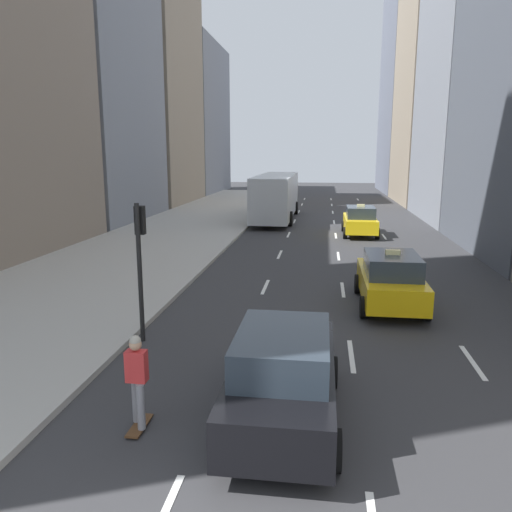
{
  "coord_description": "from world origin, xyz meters",
  "views": [
    {
      "loc": [
        1.83,
        -3.53,
        4.81
      ],
      "look_at": [
        -0.5,
        13.67,
        1.22
      ],
      "focal_mm": 35.0,
      "sensor_mm": 36.0,
      "label": 1
    }
  ],
  "objects_px": {
    "traffic_light_pole": "(140,250)",
    "sedan_black_near": "(283,374)",
    "taxi_lead": "(390,279)",
    "taxi_second": "(360,221)",
    "city_bus": "(276,195)",
    "skateboarder": "(137,378)"
  },
  "relations": [
    {
      "from": "traffic_light_pole",
      "to": "sedan_black_near",
      "type": "bearing_deg",
      "value": -42.06
    },
    {
      "from": "traffic_light_pole",
      "to": "taxi_lead",
      "type": "bearing_deg",
      "value": 29.7
    },
    {
      "from": "taxi_second",
      "to": "city_bus",
      "type": "relative_size",
      "value": 0.38
    },
    {
      "from": "sedan_black_near",
      "to": "city_bus",
      "type": "xyz_separation_m",
      "value": [
        -2.81,
        27.96,
        0.88
      ]
    },
    {
      "from": "taxi_lead",
      "to": "city_bus",
      "type": "bearing_deg",
      "value": 105.27
    },
    {
      "from": "taxi_lead",
      "to": "traffic_light_pole",
      "type": "bearing_deg",
      "value": -150.3
    },
    {
      "from": "taxi_second",
      "to": "sedan_black_near",
      "type": "height_order",
      "value": "taxi_second"
    },
    {
      "from": "taxi_lead",
      "to": "city_bus",
      "type": "xyz_separation_m",
      "value": [
        -5.61,
        20.55,
        0.91
      ]
    },
    {
      "from": "city_bus",
      "to": "skateboarder",
      "type": "relative_size",
      "value": 6.65
    },
    {
      "from": "sedan_black_near",
      "to": "city_bus",
      "type": "distance_m",
      "value": 28.12
    },
    {
      "from": "taxi_lead",
      "to": "sedan_black_near",
      "type": "xyz_separation_m",
      "value": [
        -2.8,
        -7.41,
        0.03
      ]
    },
    {
      "from": "taxi_lead",
      "to": "skateboarder",
      "type": "distance_m",
      "value": 9.62
    },
    {
      "from": "skateboarder",
      "to": "taxi_lead",
      "type": "bearing_deg",
      "value": 56.46
    },
    {
      "from": "sedan_black_near",
      "to": "traffic_light_pole",
      "type": "distance_m",
      "value": 5.53
    },
    {
      "from": "taxi_second",
      "to": "skateboarder",
      "type": "height_order",
      "value": "taxi_second"
    },
    {
      "from": "taxi_second",
      "to": "traffic_light_pole",
      "type": "relative_size",
      "value": 1.22
    },
    {
      "from": "sedan_black_near",
      "to": "taxi_second",
      "type": "bearing_deg",
      "value": 82.6
    },
    {
      "from": "taxi_second",
      "to": "skateboarder",
      "type": "xyz_separation_m",
      "value": [
        -5.31,
        -22.15,
        0.08
      ]
    },
    {
      "from": "taxi_lead",
      "to": "taxi_second",
      "type": "xyz_separation_m",
      "value": [
        0.0,
        14.14,
        0.0
      ]
    },
    {
      "from": "skateboarder",
      "to": "city_bus",
      "type": "bearing_deg",
      "value": 90.6
    },
    {
      "from": "sedan_black_near",
      "to": "skateboarder",
      "type": "distance_m",
      "value": 2.58
    },
    {
      "from": "skateboarder",
      "to": "sedan_black_near",
      "type": "bearing_deg",
      "value": 13.45
    }
  ]
}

